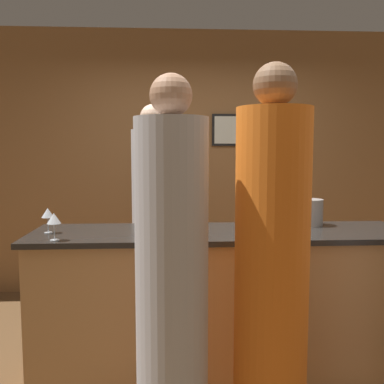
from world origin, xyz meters
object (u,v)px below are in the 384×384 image
object	(u,v)px
guest_1	(271,275)
wine_bottle_0	(171,210)
ice_bucket	(310,212)
bartender	(154,227)
guest_0	(172,286)

from	to	relation	value
guest_1	wine_bottle_0	distance (m)	1.09
guest_1	ice_bucket	distance (m)	1.02
bartender	ice_bucket	distance (m)	1.31
wine_bottle_0	guest_1	bearing A→B (deg)	-62.07
guest_0	ice_bucket	world-z (taller)	guest_0
bartender	wine_bottle_0	world-z (taller)	bartender
bartender	guest_1	xyz separation A→B (m)	(0.65, -1.51, 0.02)
guest_0	guest_1	size ratio (longest dim) A/B	0.97
wine_bottle_0	ice_bucket	xyz separation A→B (m)	(0.99, -0.07, -0.01)
bartender	guest_0	distance (m)	1.58
guest_0	guest_1	world-z (taller)	guest_1
guest_1	wine_bottle_0	world-z (taller)	guest_1
bartender	ice_bucket	size ratio (longest dim) A/B	10.30
guest_1	wine_bottle_0	xyz separation A→B (m)	(-0.50, 0.95, 0.20)
bartender	guest_0	size ratio (longest dim) A/B	1.01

